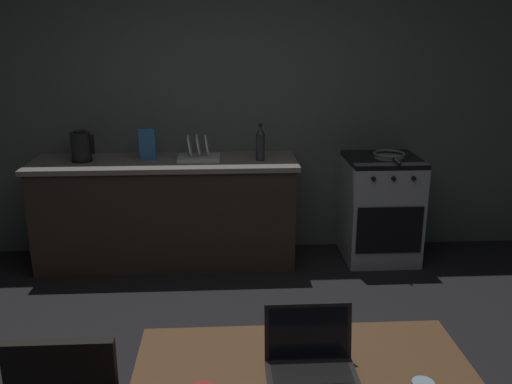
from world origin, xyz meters
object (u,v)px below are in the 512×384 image
stove_oven (380,208)px  dish_rack (199,154)px  electric_kettle (81,147)px  bottle (260,143)px  frying_pan (389,155)px  laptop (311,363)px  cereal_box (147,144)px

stove_oven → dish_rack: (-1.53, 0.00, 0.49)m
electric_kettle → bottle: bearing=-2.0°
electric_kettle → frying_pan: bearing=-0.6°
electric_kettle → frying_pan: 2.52m
bottle → frying_pan: 1.08m
electric_kettle → bottle: (1.44, -0.05, 0.02)m
bottle → frying_pan: bearing=1.2°
stove_oven → laptop: 2.93m
laptop → electric_kettle: bearing=131.0°
laptop → cereal_box: cereal_box is taller
cereal_box → stove_oven: bearing=-0.7°
laptop → bottle: bearing=103.2°
electric_kettle → frying_pan: (2.52, -0.03, -0.10)m
laptop → bottle: size_ratio=1.07×
stove_oven → cereal_box: (-1.95, 0.02, 0.58)m
stove_oven → bottle: bearing=-177.4°
laptop → electric_kettle: size_ratio=1.27×
electric_kettle → cereal_box: 0.53m
frying_pan → cereal_box: 1.99m
laptop → cereal_box: size_ratio=1.24×
electric_kettle → dish_rack: 0.94m
cereal_box → laptop: bearing=-71.4°
stove_oven → electric_kettle: electric_kettle is taller
frying_pan → stove_oven: bearing=148.7°
laptop → dish_rack: (-0.51, 2.73, 0.16)m
stove_oven → cereal_box: bearing=179.3°
frying_pan → dish_rack: (-1.58, 0.03, 0.02)m
laptop → frying_pan: 2.90m
frying_pan → dish_rack: 1.58m
dish_rack → bottle: bearing=-5.7°
electric_kettle → cereal_box: cereal_box is taller
dish_rack → stove_oven: bearing=-0.1°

